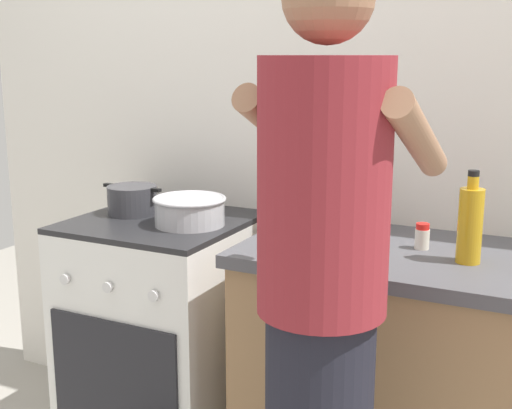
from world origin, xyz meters
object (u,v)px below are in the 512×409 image
at_px(mixing_bowl, 190,210).
at_px(oil_bottle, 470,224).
at_px(pot, 132,200).
at_px(person, 322,326).
at_px(stove_range, 164,336).
at_px(utensil_crock, 364,201).
at_px(spice_bottle, 422,237).

xyz_separation_m(mixing_bowl, oil_bottle, (0.94, -0.02, 0.06)).
relative_size(pot, person, 0.15).
relative_size(mixing_bowl, person, 0.15).
bearing_deg(person, mixing_bowl, 142.03).
distance_m(stove_range, utensil_crock, 0.91).
bearing_deg(mixing_bowl, stove_range, 171.08).
relative_size(utensil_crock, person, 0.19).
bearing_deg(mixing_bowl, utensil_crock, 17.60).
bearing_deg(oil_bottle, person, -114.42).
relative_size(stove_range, oil_bottle, 3.37).
height_order(pot, utensil_crock, utensil_crock).
distance_m(utensil_crock, person, 0.75).
bearing_deg(person, pot, 148.74).
xyz_separation_m(pot, spice_bottle, (1.07, 0.01, -0.01)).
height_order(mixing_bowl, person, person).
distance_m(utensil_crock, spice_bottle, 0.26).
distance_m(oil_bottle, person, 0.60).
bearing_deg(utensil_crock, stove_range, -167.40).
relative_size(pot, mixing_bowl, 0.98).
bearing_deg(person, spice_bottle, 81.49).
xyz_separation_m(spice_bottle, person, (-0.09, -0.61, -0.08)).
distance_m(pot, person, 1.15).
bearing_deg(mixing_bowl, oil_bottle, -1.00).
xyz_separation_m(stove_range, person, (0.84, -0.57, 0.41)).
xyz_separation_m(mixing_bowl, utensil_crock, (0.57, 0.18, 0.05)).
height_order(mixing_bowl, spice_bottle, mixing_bowl).
relative_size(utensil_crock, spice_bottle, 4.13).
height_order(pot, mixing_bowl, pot).
xyz_separation_m(pot, utensil_crock, (0.85, 0.13, 0.05)).
distance_m(stove_range, pot, 0.52).
xyz_separation_m(stove_range, utensil_crock, (0.71, 0.16, 0.55)).
bearing_deg(mixing_bowl, pot, 170.17).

